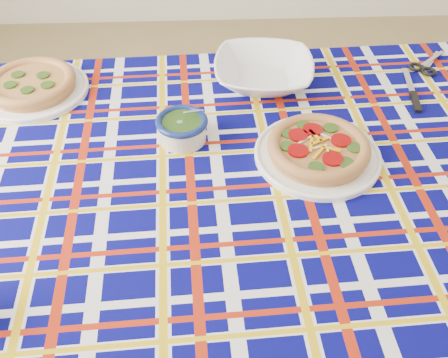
{
  "coord_description": "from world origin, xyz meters",
  "views": [
    {
      "loc": [
        -0.24,
        -1.14,
        1.54
      ],
      "look_at": [
        -0.21,
        -0.34,
        0.78
      ],
      "focal_mm": 40.0,
      "sensor_mm": 36.0,
      "label": 1
    }
  ],
  "objects_px": {
    "pesto_bowl": "(182,127)",
    "serving_bowl": "(263,72)",
    "main_focaccia_plate": "(319,148)",
    "dining_table": "(243,186)"
  },
  "relations": [
    {
      "from": "dining_table",
      "to": "pesto_bowl",
      "type": "height_order",
      "value": "pesto_bowl"
    },
    {
      "from": "pesto_bowl",
      "to": "serving_bowl",
      "type": "bearing_deg",
      "value": 47.61
    },
    {
      "from": "main_focaccia_plate",
      "to": "pesto_bowl",
      "type": "xyz_separation_m",
      "value": [
        -0.32,
        0.08,
        0.01
      ]
    },
    {
      "from": "main_focaccia_plate",
      "to": "dining_table",
      "type": "bearing_deg",
      "value": -176.29
    },
    {
      "from": "main_focaccia_plate",
      "to": "pesto_bowl",
      "type": "relative_size",
      "value": 2.42
    },
    {
      "from": "dining_table",
      "to": "serving_bowl",
      "type": "distance_m",
      "value": 0.37
    },
    {
      "from": "pesto_bowl",
      "to": "serving_bowl",
      "type": "height_order",
      "value": "pesto_bowl"
    },
    {
      "from": "main_focaccia_plate",
      "to": "serving_bowl",
      "type": "bearing_deg",
      "value": 106.45
    },
    {
      "from": "dining_table",
      "to": "serving_bowl",
      "type": "bearing_deg",
      "value": 74.05
    },
    {
      "from": "main_focaccia_plate",
      "to": "serving_bowl",
      "type": "distance_m",
      "value": 0.34
    }
  ]
}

